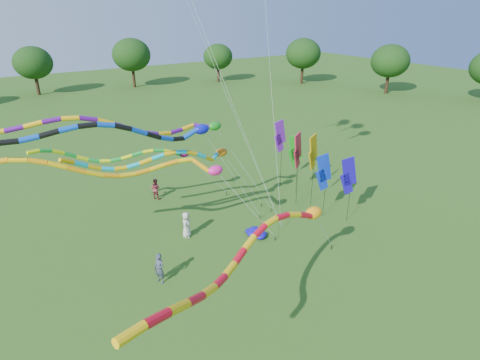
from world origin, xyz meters
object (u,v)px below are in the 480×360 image
tube_kite_orange (137,168)px  blue_nylon_heap (252,233)px  tube_kite_red (265,241)px  person_a (186,225)px  person_b (159,268)px  person_c (155,189)px

tube_kite_orange → blue_nylon_heap: size_ratio=11.56×
tube_kite_red → tube_kite_orange: tube_kite_orange is taller
tube_kite_red → tube_kite_orange: bearing=84.7°
blue_nylon_heap → person_a: size_ratio=0.72×
tube_kite_red → tube_kite_orange: size_ratio=1.00×
tube_kite_orange → blue_nylon_heap: (6.36, -0.82, -5.37)m
tube_kite_red → person_b: 6.98m
person_c → person_a: bearing=138.1°
tube_kite_orange → tube_kite_red: bearing=-56.9°
blue_nylon_heap → tube_kite_orange: bearing=172.7°
tube_kite_red → blue_nylon_heap: bearing=35.7°
person_b → person_c: size_ratio=1.07×
person_c → blue_nylon_heap: bearing=162.3°
tube_kite_red → person_c: tube_kite_red is taller
person_c → person_b: bearing=121.6°
tube_kite_orange → person_b: size_ratio=8.26×
tube_kite_red → person_c: (1.27, 14.62, -3.68)m
person_a → person_b: size_ratio=0.99×
blue_nylon_heap → person_c: size_ratio=0.77×
tube_kite_red → person_a: (0.74, 8.66, -3.63)m
tube_kite_red → blue_nylon_heap: tube_kite_red is taller
tube_kite_red → person_a: size_ratio=8.30×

